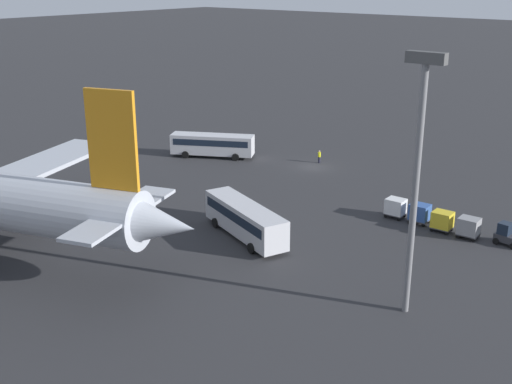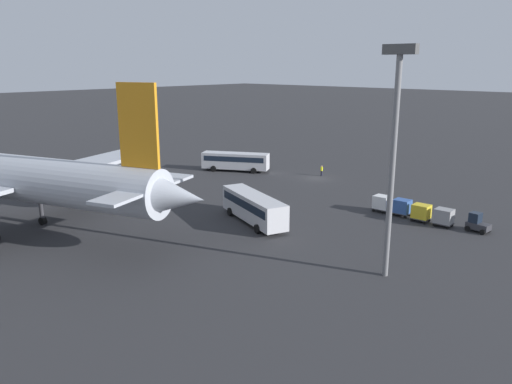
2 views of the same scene
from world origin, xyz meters
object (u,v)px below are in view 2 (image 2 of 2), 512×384
object	(u,v)px
cargo_cart_grey	(444,216)
cargo_cart_white	(382,203)
airplane	(4,177)
shuttle_bus_far	(254,206)
cargo_cart_yellow	(421,212)
cargo_cart_blue	(402,207)
shuttle_bus_near	(235,160)
baggage_tug	(477,223)
worker_person	(322,171)

from	to	relation	value
cargo_cart_grey	cargo_cart_white	xyz separation A→B (m)	(8.10, -0.59, 0.00)
airplane	cargo_cart_white	bearing A→B (deg)	-146.34
shuttle_bus_far	cargo_cart_grey	world-z (taller)	shuttle_bus_far
airplane	shuttle_bus_far	distance (m)	27.39
shuttle_bus_far	cargo_cart_white	xyz separation A→B (m)	(-8.95, -13.95, -0.79)
cargo_cart_yellow	cargo_cart_blue	world-z (taller)	same
shuttle_bus_near	cargo_cart_blue	distance (m)	34.03
cargo_cart_yellow	baggage_tug	bearing A→B (deg)	-172.64
cargo_cart_grey	cargo_cart_yellow	bearing A→B (deg)	-0.40
shuttle_bus_near	cargo_cart_grey	world-z (taller)	shuttle_bus_near
worker_person	cargo_cart_blue	distance (m)	23.65
airplane	baggage_tug	xyz separation A→B (m)	(-38.25, -34.58, -5.21)
cargo_cart_grey	cargo_cart_yellow	world-z (taller)	same
cargo_cart_yellow	cargo_cart_white	world-z (taller)	same
cargo_cart_yellow	cargo_cart_blue	xyz separation A→B (m)	(2.70, -0.59, 0.00)
airplane	shuttle_bus_far	bearing A→B (deg)	-149.54
cargo_cart_blue	shuttle_bus_far	bearing A→B (deg)	50.20
airplane	shuttle_bus_near	distance (m)	40.17
cargo_cart_grey	worker_person	bearing A→B (deg)	-26.43
cargo_cart_white	worker_person	bearing A→B (deg)	-34.69
shuttle_bus_near	cargo_cart_white	xyz separation A→B (m)	(-30.90, 5.36, -0.71)
cargo_cart_white	shuttle_bus_near	bearing A→B (deg)	-9.84
airplane	cargo_cart_grey	distance (m)	48.76
shuttle_bus_near	cargo_cart_blue	world-z (taller)	shuttle_bus_near
shuttle_bus_far	cargo_cart_yellow	bearing A→B (deg)	-116.07
baggage_tug	cargo_cart_grey	bearing A→B (deg)	20.25
shuttle_bus_far	baggage_tug	distance (m)	24.92
shuttle_bus_far	worker_person	world-z (taller)	shuttle_bus_far
worker_person	cargo_cart_white	xyz separation A→B (m)	(-17.59, 12.18, 0.32)
cargo_cart_blue	cargo_cart_white	size ratio (longest dim) A/B	1.00
shuttle_bus_far	cargo_cart_blue	world-z (taller)	shuttle_bus_far
shuttle_bus_far	baggage_tug	xyz separation A→B (m)	(-20.47, -14.17, -1.04)
baggage_tug	cargo_cart_yellow	world-z (taller)	baggage_tug
cargo_cart_blue	cargo_cart_white	world-z (taller)	same
airplane	cargo_cart_blue	size ratio (longest dim) A/B	23.60
baggage_tug	cargo_cart_grey	distance (m)	3.53
cargo_cart_yellow	cargo_cart_blue	bearing A→B (deg)	-12.40
worker_person	airplane	bearing A→B (deg)	78.89
airplane	shuttle_bus_near	bearing A→B (deg)	-102.47
shuttle_bus_near	cargo_cart_white	bearing A→B (deg)	141.62
cargo_cart_yellow	cargo_cart_white	size ratio (longest dim) A/B	1.00
worker_person	cargo_cart_white	world-z (taller)	cargo_cart_white
shuttle_bus_far	cargo_cart_grey	xyz separation A→B (m)	(-17.04, -13.36, -0.79)
cargo_cart_blue	cargo_cart_white	distance (m)	2.70
worker_person	cargo_cart_yellow	xyz separation A→B (m)	(-22.98, 12.75, 0.32)
cargo_cart_grey	airplane	bearing A→B (deg)	44.12
worker_person	cargo_cart_grey	bearing A→B (deg)	153.57
airplane	cargo_cart_blue	xyz separation A→B (m)	(-29.43, -34.38, -4.96)
shuttle_bus_near	shuttle_bus_far	size ratio (longest dim) A/B	0.95
shuttle_bus_far	cargo_cart_white	world-z (taller)	shuttle_bus_far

